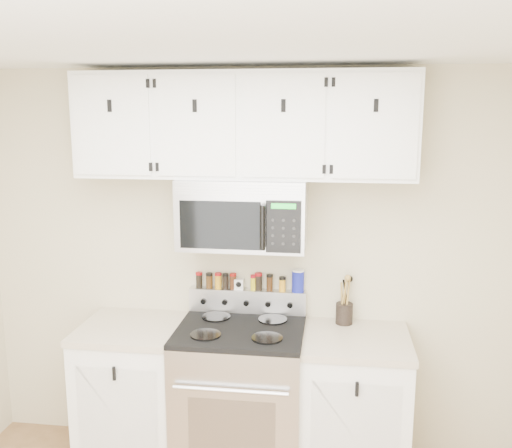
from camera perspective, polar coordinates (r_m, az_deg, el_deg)
The scene contains 19 objects.
back_wall at distance 3.70m, azimuth -0.79°, elevation -4.19°, with size 3.50×0.01×2.50m, color #BCB08D.
ceiling at distance 1.88m, azimuth -9.38°, elevation 19.20°, with size 3.50×3.50×0.01m, color white.
range at distance 3.69m, azimuth -1.53°, elevation -17.02°, with size 0.76×0.65×1.10m.
base_cabinet_left at distance 3.88m, azimuth -12.00°, elevation -16.19°, with size 0.64×0.62×0.92m.
base_cabinet_right at distance 3.68m, azimuth 9.72°, elevation -17.67°, with size 0.64×0.62×0.92m.
microwave at distance 3.43m, azimuth -1.27°, elevation 1.11°, with size 0.76×0.44×0.42m.
upper_cabinets at distance 3.40m, azimuth -1.25°, elevation 9.84°, with size 2.00×0.35×0.62m.
utensil_crock at distance 3.65m, azimuth 8.82°, elevation -8.66°, with size 0.11×0.11×0.31m.
kitchen_timer at distance 3.70m, azimuth -1.69°, elevation -6.02°, with size 0.06×0.05×0.07m, color white.
salt_canister at distance 3.65m, azimuth 4.22°, elevation -5.67°, with size 0.08×0.08×0.15m.
spice_jar_0 at distance 3.75m, azimuth -5.71°, elevation -5.57°, with size 0.04×0.04×0.10m.
spice_jar_1 at distance 3.74m, azimuth -4.70°, elevation -5.65°, with size 0.04×0.04×0.10m.
spice_jar_2 at distance 3.72m, azimuth -3.80°, elevation -5.66°, with size 0.04×0.04×0.10m.
spice_jar_3 at distance 3.71m, azimuth -3.06°, elevation -5.72°, with size 0.04×0.04×0.10m.
spice_jar_4 at distance 3.71m, azimuth -2.31°, elevation -5.72°, with size 0.04×0.04×0.10m.
spice_jar_5 at distance 3.69m, azimuth -0.26°, elevation -5.86°, with size 0.04×0.04×0.10m.
spice_jar_6 at distance 3.68m, azimuth 0.24°, elevation -5.77°, with size 0.05×0.05×0.11m.
spice_jar_7 at distance 3.67m, azimuth 1.37°, elevation -5.85°, with size 0.04×0.04×0.11m.
spice_jar_8 at distance 3.67m, azimuth 2.65°, elevation -6.01°, with size 0.04×0.04×0.09m.
Camera 1 is at (0.54, -1.78, 2.23)m, focal length 40.00 mm.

